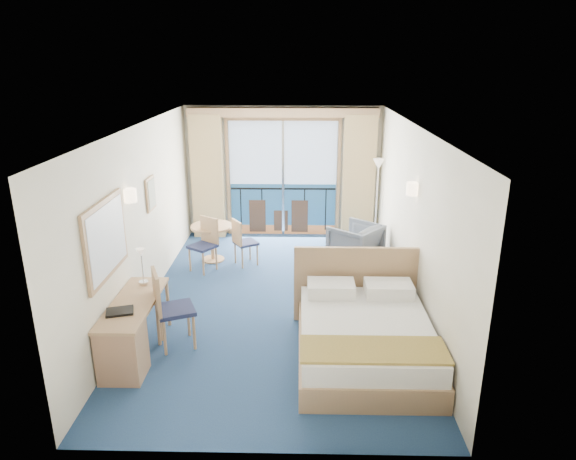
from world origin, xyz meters
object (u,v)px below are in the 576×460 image
at_px(bed, 364,336).
at_px(round_table, 212,234).
at_px(armchair, 355,244).
at_px(floor_lamp, 378,180).
at_px(table_chair_b, 206,241).
at_px(desk, 125,342).
at_px(table_chair_a, 242,240).
at_px(desk_chair, 168,305).
at_px(nightstand, 392,289).

xyz_separation_m(bed, round_table, (-2.43, 3.24, 0.20)).
distance_m(armchair, floor_lamp, 1.50).
height_order(armchair, table_chair_b, table_chair_b).
relative_size(desk, table_chair_a, 1.76).
xyz_separation_m(desk, desk_chair, (0.39, 0.57, 0.21)).
bearing_deg(table_chair_a, round_table, 37.19).
xyz_separation_m(desk, table_chair_b, (0.41, 3.18, 0.14)).
distance_m(nightstand, table_chair_b, 3.38).
bearing_deg(armchair, bed, 36.05).
height_order(nightstand, table_chair_a, table_chair_a).
height_order(nightstand, desk, desk).
distance_m(nightstand, floor_lamp, 2.99).
relative_size(bed, floor_lamp, 1.22).
relative_size(nightstand, floor_lamp, 0.35).
distance_m(floor_lamp, table_chair_b, 3.58).
height_order(nightstand, floor_lamp, floor_lamp).
height_order(bed, desk_chair, bed).
bearing_deg(armchair, floor_lamp, -166.16).
relative_size(floor_lamp, table_chair_b, 1.84).
distance_m(floor_lamp, desk, 5.90).
xyz_separation_m(nightstand, round_table, (-3.02, 1.83, 0.22)).
xyz_separation_m(armchair, table_chair_a, (-2.06, -0.17, 0.12)).
distance_m(bed, desk_chair, 2.53).
bearing_deg(desk, armchair, 48.78).
bearing_deg(table_chair_b, desk_chair, -56.13).
relative_size(floor_lamp, desk, 1.14).
bearing_deg(round_table, table_chair_b, -95.72).
xyz_separation_m(bed, desk_chair, (-2.50, 0.21, 0.29)).
bearing_deg(table_chair_a, table_chair_b, 75.92).
xyz_separation_m(nightstand, table_chair_a, (-2.44, 1.60, 0.19)).
xyz_separation_m(bed, table_chair_b, (-2.48, 2.82, 0.22)).
relative_size(bed, round_table, 2.79).
relative_size(floor_lamp, table_chair_a, 2.00).
distance_m(desk, round_table, 3.63).
bearing_deg(bed, nightstand, 67.49).
xyz_separation_m(bed, desk, (-2.89, -0.36, 0.08)).
distance_m(round_table, table_chair_b, 0.43).
height_order(armchair, desk, armchair).
distance_m(armchair, desk_chair, 4.03).
relative_size(armchair, table_chair_a, 0.94).
xyz_separation_m(nightstand, floor_lamp, (0.13, 2.81, 1.02)).
height_order(nightstand, round_table, round_table).
relative_size(desk, round_table, 2.02).
distance_m(bed, floor_lamp, 4.40).
bearing_deg(nightstand, floor_lamp, 87.35).
bearing_deg(desk_chair, bed, -117.50).
height_order(floor_lamp, table_chair_b, floor_lamp).
xyz_separation_m(nightstand, table_chair_b, (-3.06, 1.41, 0.23)).
xyz_separation_m(floor_lamp, desk_chair, (-3.22, -4.01, -0.71)).
bearing_deg(desk, table_chair_b, 82.57).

